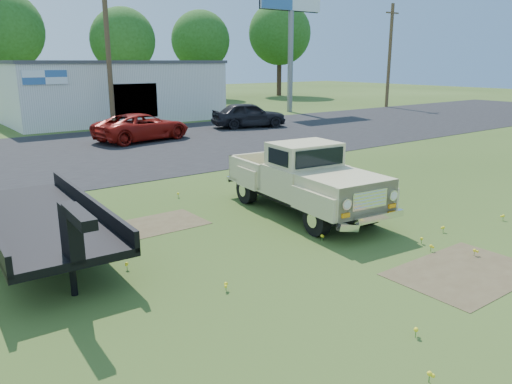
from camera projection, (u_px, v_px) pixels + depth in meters
ground at (308, 246)px, 11.47m from camera, size 140.00×140.00×0.00m
asphalt_lot at (88, 153)px, 23.07m from camera, size 90.00×14.00×0.02m
dirt_patch_a at (465, 272)px, 10.02m from camera, size 3.00×2.00×0.01m
dirt_patch_b at (161, 224)px, 13.02m from camera, size 2.20×1.60×0.01m
commercial_building at (112, 90)px, 35.30m from camera, size 14.20×8.20×4.15m
billboard at (291, 3)px, 39.50m from camera, size 6.10×0.45×11.05m
utility_pole_mid at (108, 52)px, 29.64m from camera, size 1.60×0.30×9.00m
utility_pole_east at (390, 55)px, 44.72m from camera, size 1.60×0.30×9.00m
treeline_d at (3, 30)px, 42.27m from camera, size 6.72×6.72×10.00m
treeline_e at (123, 40)px, 47.08m from camera, size 6.08×6.08×9.04m
treeline_f at (201, 40)px, 54.73m from camera, size 6.40×6.40×9.52m
treeline_g at (280, 34)px, 59.13m from camera, size 7.36×7.36×10.95m
vintage_pickup_truck at (304, 178)px, 13.70m from camera, size 2.64×5.67×1.99m
flatbed_trailer at (39, 214)px, 10.83m from camera, size 2.49×6.71×1.81m
red_pickup at (142, 127)px, 26.38m from camera, size 5.49×3.23×1.43m
dark_sedan at (249, 115)px, 31.62m from camera, size 5.00×3.15×1.58m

